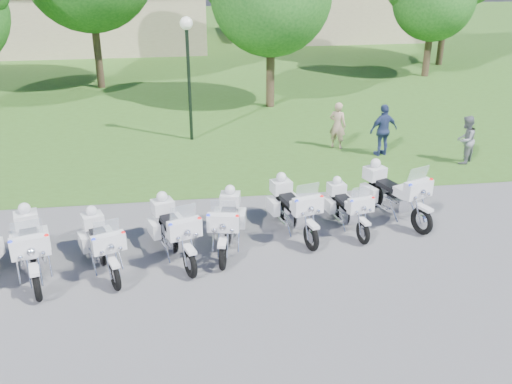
{
  "coord_description": "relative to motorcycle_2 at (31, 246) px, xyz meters",
  "views": [
    {
      "loc": [
        -0.76,
        -11.78,
        6.87
      ],
      "look_at": [
        0.98,
        1.2,
        0.95
      ],
      "focal_mm": 40.0,
      "sensor_mm": 36.0,
      "label": 1
    }
  ],
  "objects": [
    {
      "name": "motorcycle_3",
      "position": [
        1.5,
        0.05,
        -0.07
      ],
      "size": [
        1.25,
        2.18,
        1.53
      ],
      "rotation": [
        0.0,
        0.0,
        3.5
      ],
      "color": "black",
      "rests_on": "ground"
    },
    {
      "name": "ground",
      "position": [
        4.18,
        0.44,
        -0.71
      ],
      "size": [
        100.0,
        100.0,
        0.0
      ],
      "primitive_type": "plane",
      "color": "slate",
      "rests_on": "ground"
    },
    {
      "name": "motorcycle_2",
      "position": [
        0.0,
        0.0,
        0.0
      ],
      "size": [
        1.26,
        2.47,
        1.7
      ],
      "rotation": [
        0.0,
        0.0,
        3.42
      ],
      "color": "black",
      "rests_on": "ground"
    },
    {
      "name": "lamp_post",
      "position": [
        3.72,
        8.69,
        2.57
      ],
      "size": [
        0.44,
        0.44,
        4.37
      ],
      "color": "black",
      "rests_on": "ground"
    },
    {
      "name": "bystander_a",
      "position": [
        8.75,
        7.09,
        0.11
      ],
      "size": [
        0.72,
        0.68,
        1.65
      ],
      "primitive_type": "imported",
      "rotation": [
        0.0,
        0.0,
        2.5
      ],
      "color": "tan",
      "rests_on": "ground"
    },
    {
      "name": "motorcycle_5",
      "position": [
        4.34,
        0.64,
        -0.05
      ],
      "size": [
        1.06,
        2.34,
        1.59
      ],
      "rotation": [
        0.0,
        0.0,
        2.95
      ],
      "color": "black",
      "rests_on": "ground"
    },
    {
      "name": "grass_lawn",
      "position": [
        4.18,
        27.44,
        -0.71
      ],
      "size": [
        100.0,
        48.0,
        0.01
      ],
      "primitive_type": "cube",
      "color": "#385F1E",
      "rests_on": "ground"
    },
    {
      "name": "bystander_b",
      "position": [
        12.49,
        5.13,
        0.08
      ],
      "size": [
        0.98,
        0.97,
        1.59
      ],
      "primitive_type": "imported",
      "rotation": [
        0.0,
        0.0,
        -2.38
      ],
      "color": "slate",
      "rests_on": "ground"
    },
    {
      "name": "building_west",
      "position": [
        -1.82,
        28.44,
        1.36
      ],
      "size": [
        14.56,
        8.32,
        4.1
      ],
      "color": "tan",
      "rests_on": "ground"
    },
    {
      "name": "bystander_c",
      "position": [
        10.09,
        6.2,
        0.17
      ],
      "size": [
        1.11,
        0.68,
        1.76
      ],
      "primitive_type": "imported",
      "rotation": [
        0.0,
        0.0,
        3.39
      ],
      "color": "navy",
      "rests_on": "ground"
    },
    {
      "name": "motorcycle_7",
      "position": [
        7.44,
        1.24,
        -0.12
      ],
      "size": [
        0.93,
        2.09,
        1.41
      ],
      "rotation": [
        0.0,
        0.0,
        3.33
      ],
      "color": "black",
      "rests_on": "ground"
    },
    {
      "name": "motorcycle_6",
      "position": [
        6.04,
        1.21,
        -0.03
      ],
      "size": [
        1.17,
        2.37,
        1.62
      ],
      "rotation": [
        0.0,
        0.0,
        3.39
      ],
      "color": "black",
      "rests_on": "ground"
    },
    {
      "name": "motorcycle_8",
      "position": [
        8.81,
        1.64,
        0.0
      ],
      "size": [
        1.43,
        2.41,
        1.71
      ],
      "rotation": [
        0.0,
        0.0,
        3.53
      ],
      "color": "black",
      "rests_on": "ground"
    },
    {
      "name": "motorcycle_4",
      "position": [
        3.08,
        0.4,
        -0.03
      ],
      "size": [
        1.29,
        2.34,
        1.63
      ],
      "rotation": [
        0.0,
        0.0,
        3.47
      ],
      "color": "black",
      "rests_on": "ground"
    },
    {
      "name": "building_east",
      "position": [
        15.18,
        30.44,
        1.36
      ],
      "size": [
        11.44,
        7.28,
        4.1
      ],
      "color": "tan",
      "rests_on": "ground"
    }
  ]
}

